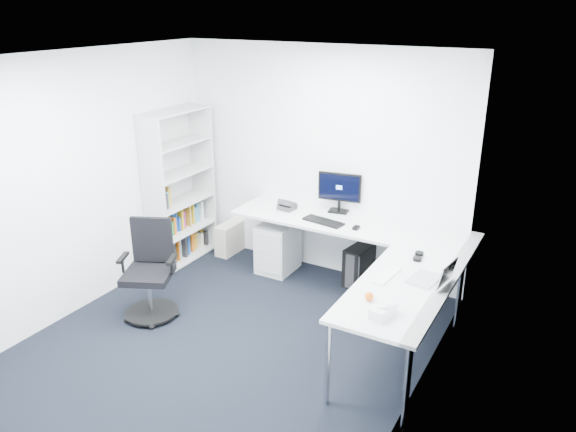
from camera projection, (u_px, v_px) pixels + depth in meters
The scene contains 21 objects.
ground at pixel (221, 349), 5.38m from camera, with size 4.20×4.20×0.00m, color black.
ceiling at pixel (207, 59), 4.42m from camera, with size 4.20×4.20×0.00m, color white.
wall_back at pixel (320, 162), 6.61m from camera, with size 3.60×0.02×2.70m, color white.
wall_left at pixel (71, 187), 5.72m from camera, with size 0.02×4.20×2.70m, color white.
wall_right at pixel (415, 262), 4.08m from camera, with size 0.02×4.20×2.70m, color white.
l_desk at pixel (335, 268), 6.13m from camera, with size 2.76×1.55×0.81m, color silver, non-canonical shape.
drawer_pedestal at pixel (278, 247), 6.88m from camera, with size 0.40×0.50×0.61m, color silver.
bookshelf at pixel (179, 187), 6.96m from camera, with size 0.38×0.97×1.93m, color silver, non-canonical shape.
task_chair at pixel (148, 272), 5.78m from camera, with size 0.58×0.58×1.03m, color black, non-canonical shape.
black_pc_tower at pixel (360, 264), 6.60m from camera, with size 0.21×0.48×0.47m, color black.
beige_pc_tower at pixel (230, 238), 7.40m from camera, with size 0.19×0.43×0.40m, color #BDB3A1.
power_strip at pixel (392, 284), 6.58m from camera, with size 0.33×0.06×0.04m, color silver.
monitor at pixel (339, 192), 6.52m from camera, with size 0.51×0.16×0.49m, color black, non-canonical shape.
black_keyboard at pixel (323, 221), 6.29m from camera, with size 0.48×0.17×0.02m, color black.
mouse at pixel (356, 228), 6.10m from camera, with size 0.06×0.09×0.03m, color black.
desk_phone at pixel (287, 204), 6.67m from camera, with size 0.18×0.18×0.13m, color #2D2D30, non-canonical shape.
laptop at pixel (425, 268), 4.95m from camera, with size 0.33×0.32×0.23m, color #B7BABE, non-canonical shape.
white_keyboard at pixel (387, 276), 5.06m from camera, with size 0.11×0.40×0.01m, color silver.
headphones at pixel (418, 255), 5.41m from camera, with size 0.13×0.20×0.05m, color black, non-canonical shape.
orange_fruit at pixel (369, 296), 4.64m from camera, with size 0.07×0.07×0.07m, color orange.
tissue_box at pixel (383, 311), 4.41m from camera, with size 0.12×0.24×0.08m, color silver.
Camera 1 is at (2.79, -3.68, 3.12)m, focal length 35.00 mm.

